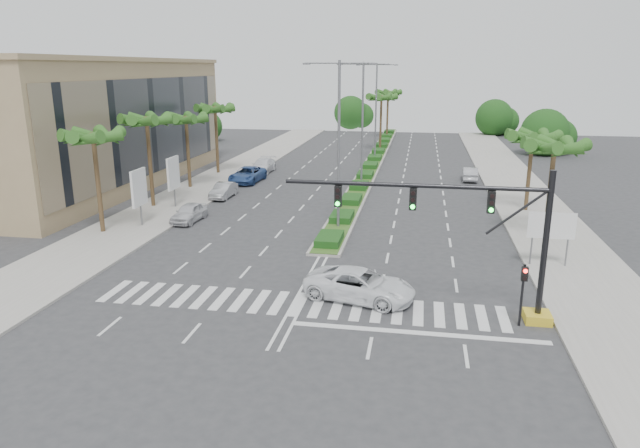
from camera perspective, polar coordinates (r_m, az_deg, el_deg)
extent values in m
plane|color=#333335|center=(29.02, -2.24, -8.02)|extent=(160.00, 160.00, 0.00)
cube|color=gray|center=(48.33, 21.04, 0.66)|extent=(6.00, 120.00, 0.15)
cube|color=gray|center=(51.83, -14.06, 2.19)|extent=(6.00, 120.00, 0.15)
cube|color=gray|center=(72.14, 5.42, 6.25)|extent=(2.20, 75.00, 0.20)
cube|color=#34591E|center=(72.12, 5.42, 6.34)|extent=(1.80, 75.00, 0.04)
cube|color=tan|center=(61.18, -21.53, 9.19)|extent=(12.00, 36.00, 12.00)
cube|color=gold|center=(28.93, 20.90, -8.69)|extent=(1.20, 1.20, 0.45)
cylinder|color=black|center=(27.75, 21.58, -2.11)|extent=(0.28, 0.28, 7.00)
cylinder|color=black|center=(26.52, 9.34, 3.82)|extent=(12.00, 0.20, 0.20)
cylinder|color=black|center=(27.10, 19.00, 1.03)|extent=(2.53, 0.12, 2.15)
cube|color=black|center=(26.85, 16.76, 2.08)|extent=(0.32, 0.24, 1.00)
cylinder|color=#19E533|center=(26.78, 16.74, 1.35)|extent=(0.20, 0.06, 0.20)
cube|color=black|center=(26.65, 9.28, 2.45)|extent=(0.32, 0.24, 1.00)
cylinder|color=#19E533|center=(26.59, 9.24, 1.71)|extent=(0.20, 0.06, 0.20)
cube|color=black|center=(26.92, 1.81, 2.77)|extent=(0.32, 0.24, 1.00)
cylinder|color=#19E533|center=(26.85, 1.76, 2.04)|extent=(0.20, 0.06, 0.20)
cylinder|color=black|center=(27.73, 19.53, -6.75)|extent=(0.12, 0.12, 3.00)
cube|color=black|center=(27.21, 19.79, -4.72)|extent=(0.28, 0.22, 0.65)
cylinder|color=red|center=(27.03, 19.87, -4.45)|extent=(0.18, 0.05, 0.18)
cylinder|color=slate|center=(36.11, 20.41, -1.88)|extent=(0.10, 0.10, 2.80)
cylinder|color=slate|center=(36.53, 23.50, -2.01)|extent=(0.10, 0.10, 2.80)
cube|color=#0C6638|center=(35.99, 22.15, -0.12)|extent=(2.60, 0.08, 1.50)
cube|color=white|center=(35.94, 22.17, -0.14)|extent=(2.70, 0.02, 1.60)
cylinder|color=slate|center=(44.24, -17.49, 1.46)|extent=(0.12, 0.12, 2.80)
cube|color=white|center=(43.90, -17.66, 3.48)|extent=(0.18, 2.10, 2.70)
cube|color=#D8594C|center=(43.90, -17.66, 3.48)|extent=(0.12, 2.00, 2.60)
cylinder|color=slate|center=(49.49, -14.34, 3.13)|extent=(0.12, 0.12, 2.80)
cube|color=white|center=(49.18, -14.47, 4.95)|extent=(0.18, 2.10, 2.70)
cube|color=#D8594C|center=(49.18, -14.47, 4.95)|extent=(0.12, 2.00, 2.60)
cylinder|color=brown|center=(43.08, -21.29, 3.62)|extent=(0.32, 0.32, 7.00)
sphere|color=brown|center=(42.58, -21.74, 8.09)|extent=(0.70, 0.70, 0.70)
cone|color=#285D1D|center=(42.02, -20.44, 8.00)|extent=(0.90, 3.62, 1.50)
cone|color=#285D1D|center=(42.97, -20.34, 8.15)|extent=(3.39, 2.96, 1.50)
cone|color=#285D1D|center=(43.62, -21.27, 8.16)|extent=(3.73, 1.68, 1.50)
cone|color=#285D1D|center=(43.51, -22.52, 8.02)|extent=(2.38, 3.65, 1.50)
cone|color=#285D1D|center=(42.72, -23.20, 7.83)|extent=(2.38, 3.65, 1.50)
cone|color=#285D1D|center=(41.82, -22.78, 7.74)|extent=(3.73, 1.68, 1.50)
cone|color=#285D1D|center=(41.50, -21.53, 7.81)|extent=(3.39, 2.96, 1.50)
cylinder|color=brown|center=(49.93, -16.62, 5.76)|extent=(0.32, 0.32, 7.40)
sphere|color=brown|center=(49.49, -16.94, 9.87)|extent=(0.70, 0.70, 0.70)
cone|color=#285D1D|center=(49.01, -15.77, 9.79)|extent=(0.90, 3.62, 1.50)
cone|color=#285D1D|center=(49.96, -15.78, 9.89)|extent=(3.39, 2.96, 1.50)
cone|color=#285D1D|center=(50.56, -16.64, 9.88)|extent=(3.73, 1.68, 1.50)
cone|color=#285D1D|center=(50.37, -17.71, 9.78)|extent=(2.38, 3.65, 1.50)
cone|color=#285D1D|center=(49.53, -18.22, 9.65)|extent=(2.38, 3.65, 1.50)
cone|color=#285D1D|center=(48.66, -17.77, 9.60)|extent=(3.73, 1.68, 1.50)
cone|color=#285D1D|center=(48.42, -16.66, 9.66)|extent=(3.39, 2.96, 1.50)
cylinder|color=brown|center=(57.14, -13.05, 6.86)|extent=(0.32, 0.32, 6.80)
sphere|color=brown|center=(56.77, -13.25, 10.15)|extent=(0.70, 0.70, 0.70)
cone|color=#285D1D|center=(56.35, -12.20, 10.07)|extent=(0.90, 3.62, 1.50)
cone|color=#285D1D|center=(57.30, -12.26, 10.15)|extent=(3.39, 2.96, 1.50)
cone|color=#285D1D|center=(57.85, -13.05, 10.15)|extent=(3.73, 1.68, 1.50)
cone|color=#285D1D|center=(57.60, -13.98, 10.07)|extent=(2.38, 3.65, 1.50)
cone|color=#285D1D|center=(56.74, -14.37, 9.97)|extent=(2.38, 3.65, 1.50)
cone|color=#285D1D|center=(55.89, -13.91, 9.93)|extent=(3.73, 1.68, 1.50)
cone|color=#285D1D|center=(55.72, -12.93, 9.97)|extent=(3.39, 2.96, 1.50)
cylinder|color=brown|center=(64.48, -10.29, 8.12)|extent=(0.32, 0.32, 7.20)
sphere|color=brown|center=(64.14, -10.44, 11.22)|extent=(0.70, 0.70, 0.70)
cone|color=#285D1D|center=(63.78, -9.49, 11.15)|extent=(0.90, 3.62, 1.50)
cone|color=#285D1D|center=(64.72, -9.59, 11.21)|extent=(3.39, 2.96, 1.50)
cone|color=#285D1D|center=(65.24, -10.31, 11.21)|extent=(3.73, 1.68, 1.50)
cone|color=#285D1D|center=(64.95, -11.13, 11.15)|extent=(2.38, 3.65, 1.50)
cone|color=#285D1D|center=(64.06, -11.44, 11.08)|extent=(2.38, 3.65, 1.50)
cone|color=#285D1D|center=(63.24, -10.99, 11.05)|extent=(3.73, 1.68, 1.50)
cone|color=#285D1D|center=(63.11, -10.12, 11.08)|extent=(3.39, 2.96, 1.50)
cylinder|color=brown|center=(41.76, 21.97, 2.85)|extent=(0.32, 0.32, 6.50)
sphere|color=brown|center=(41.25, 22.41, 7.12)|extent=(0.70, 0.70, 0.70)
cone|color=#285D1D|center=(41.51, 23.89, 6.87)|extent=(0.90, 3.62, 1.50)
cone|color=#285D1D|center=(42.25, 23.08, 7.09)|extent=(3.39, 2.96, 1.50)
cone|color=#285D1D|center=(42.26, 21.78, 7.22)|extent=(3.73, 1.68, 1.50)
cone|color=#285D1D|center=(41.53, 20.92, 7.18)|extent=(2.38, 3.65, 1.50)
cone|color=#285D1D|center=(40.60, 21.16, 6.99)|extent=(2.38, 3.65, 1.50)
cone|color=#285D1D|center=(40.18, 22.36, 6.79)|extent=(3.73, 1.68, 1.50)
cone|color=#285D1D|center=(40.59, 23.59, 6.73)|extent=(3.39, 2.96, 1.50)
cylinder|color=brown|center=(49.50, 20.17, 4.67)|extent=(0.32, 0.32, 6.20)
sphere|color=brown|center=(49.08, 20.49, 8.11)|extent=(0.70, 0.70, 0.70)
cone|color=#285D1D|center=(49.30, 21.75, 7.90)|extent=(0.90, 3.62, 1.50)
cone|color=#285D1D|center=(50.06, 21.09, 8.06)|extent=(3.39, 2.96, 1.50)
cone|color=#285D1D|center=(50.10, 20.00, 8.17)|extent=(3.73, 1.68, 1.50)
cone|color=#285D1D|center=(49.39, 19.25, 8.15)|extent=(2.38, 3.65, 1.50)
cone|color=#285D1D|center=(48.46, 19.42, 8.01)|extent=(2.38, 3.65, 1.50)
cone|color=#285D1D|center=(48.00, 20.41, 7.85)|extent=(3.73, 1.68, 1.50)
cone|color=#285D1D|center=(48.38, 21.46, 7.80)|extent=(3.39, 2.96, 1.50)
cylinder|color=brown|center=(81.57, 6.09, 9.88)|extent=(0.32, 0.32, 7.50)
sphere|color=brown|center=(81.30, 6.16, 12.44)|extent=(0.70, 0.70, 0.70)
cone|color=#285D1D|center=(81.23, 6.95, 12.34)|extent=(0.90, 3.62, 1.50)
cone|color=#285D1D|center=(82.12, 6.69, 12.38)|extent=(3.39, 2.96, 1.50)
cone|color=#285D1D|center=(82.39, 6.04, 12.41)|extent=(3.73, 1.68, 1.50)
cone|color=#285D1D|center=(81.86, 5.48, 12.41)|extent=(2.38, 3.65, 1.50)
cone|color=#285D1D|center=(80.91, 5.42, 12.38)|extent=(2.38, 3.65, 1.50)
cone|color=#285D1D|center=(80.25, 5.93, 12.34)|extent=(3.73, 1.68, 1.50)
cone|color=#285D1D|center=(80.40, 6.61, 12.32)|extent=(3.39, 2.96, 1.50)
cylinder|color=brown|center=(96.48, 6.76, 10.71)|extent=(0.32, 0.32, 7.50)
sphere|color=brown|center=(96.25, 6.83, 12.88)|extent=(0.70, 0.70, 0.70)
cone|color=#285D1D|center=(96.20, 7.50, 12.79)|extent=(0.90, 3.62, 1.50)
cone|color=#285D1D|center=(97.07, 7.27, 12.82)|extent=(3.39, 2.96, 1.50)
cone|color=#285D1D|center=(97.34, 6.72, 12.85)|extent=(3.73, 1.68, 1.50)
cone|color=#285D1D|center=(96.80, 6.24, 12.85)|extent=(2.38, 3.65, 1.50)
cone|color=#285D1D|center=(95.84, 6.20, 12.83)|extent=(2.38, 3.65, 1.50)
cone|color=#285D1D|center=(95.20, 6.63, 12.80)|extent=(3.73, 1.68, 1.50)
cone|color=#285D1D|center=(95.36, 7.21, 12.78)|extent=(3.39, 2.96, 1.50)
cylinder|color=slate|center=(40.78, 1.89, 7.62)|extent=(0.20, 0.20, 12.00)
cylinder|color=slate|center=(40.59, 0.22, 15.80)|extent=(2.40, 0.10, 0.10)
cylinder|color=slate|center=(40.25, 3.72, 15.77)|extent=(2.40, 0.10, 0.10)
cube|color=slate|center=(40.79, -1.36, 15.72)|extent=(0.50, 0.25, 0.12)
cube|color=slate|center=(40.14, 5.34, 15.67)|extent=(0.50, 0.25, 0.12)
cylinder|color=slate|center=(56.56, 4.26, 9.78)|extent=(0.20, 0.20, 12.00)
cylinder|color=slate|center=(56.42, 3.12, 15.68)|extent=(2.40, 0.10, 0.10)
cylinder|color=slate|center=(56.17, 5.64, 15.63)|extent=(2.40, 0.10, 0.10)
cube|color=slate|center=(56.57, 1.97, 15.64)|extent=(0.50, 0.25, 0.12)
cube|color=slate|center=(56.10, 6.80, 15.55)|extent=(0.50, 0.25, 0.12)
cylinder|color=slate|center=(72.43, 5.61, 10.99)|extent=(0.20, 0.20, 12.00)
cylinder|color=slate|center=(72.33, 4.75, 15.60)|extent=(2.40, 0.10, 0.10)
cylinder|color=slate|center=(72.13, 6.72, 15.55)|extent=(2.40, 0.10, 0.10)
cube|color=slate|center=(72.44, 3.85, 15.58)|extent=(0.50, 0.25, 0.12)
cube|color=slate|center=(72.07, 7.62, 15.48)|extent=(0.50, 0.25, 0.12)
imported|color=silver|center=(45.06, -12.96, 1.12)|extent=(1.88, 4.20, 1.40)
imported|color=#AAABAF|center=(52.72, -9.62, 3.33)|extent=(1.51, 4.16, 1.36)
imported|color=#2D4C8A|center=(59.52, -7.27, 4.91)|extent=(2.93, 5.81, 1.58)
imported|color=white|center=(65.04, -5.75, 5.83)|extent=(2.18, 5.27, 1.52)
imported|color=white|center=(29.38, 4.02, -6.09)|extent=(6.13, 3.90, 1.57)
imported|color=silver|center=(62.04, 14.76, 4.87)|extent=(1.60, 4.28, 1.40)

